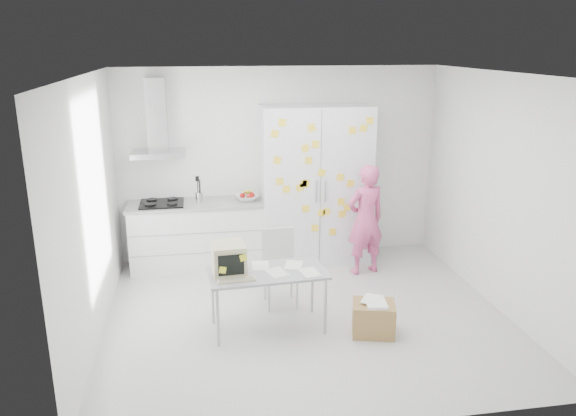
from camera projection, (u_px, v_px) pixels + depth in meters
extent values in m
cube|color=silver|center=(306.00, 316.00, 6.45)|extent=(4.50, 4.00, 0.02)
cube|color=white|center=(280.00, 164.00, 7.95)|extent=(4.50, 0.02, 2.70)
cube|color=white|center=(91.00, 212.00, 5.71)|extent=(0.02, 4.00, 2.70)
cube|color=white|center=(500.00, 193.00, 6.42)|extent=(0.02, 4.00, 2.70)
cube|color=white|center=(309.00, 74.00, 5.68)|extent=(4.50, 4.00, 0.02)
cube|color=white|center=(197.00, 236.00, 7.74)|extent=(1.80, 0.60, 0.88)
cube|color=gray|center=(197.00, 234.00, 7.41)|extent=(1.76, 0.01, 0.01)
cube|color=gray|center=(198.00, 253.00, 7.49)|extent=(1.76, 0.01, 0.01)
cube|color=#9E9E99|center=(196.00, 204.00, 7.61)|extent=(1.84, 0.63, 0.04)
cube|color=black|center=(162.00, 204.00, 7.53)|extent=(0.58, 0.50, 0.03)
cylinder|color=black|center=(150.00, 205.00, 7.39)|extent=(0.14, 0.14, 0.02)
cylinder|color=black|center=(172.00, 204.00, 7.43)|extent=(0.14, 0.14, 0.02)
cylinder|color=black|center=(152.00, 200.00, 7.61)|extent=(0.14, 0.14, 0.02)
cylinder|color=black|center=(173.00, 199.00, 7.66)|extent=(0.14, 0.14, 0.02)
cylinder|color=silver|center=(199.00, 197.00, 7.59)|extent=(0.10, 0.10, 0.14)
cylinder|color=black|center=(198.00, 190.00, 7.57)|extent=(0.01, 0.01, 0.30)
cylinder|color=black|center=(200.00, 190.00, 7.55)|extent=(0.01, 0.01, 0.30)
cylinder|color=black|center=(199.00, 190.00, 7.58)|extent=(0.01, 0.01, 0.30)
cube|color=black|center=(197.00, 179.00, 7.52)|extent=(0.05, 0.01, 0.07)
imported|color=white|center=(247.00, 198.00, 7.70)|extent=(0.31, 0.31, 0.08)
sphere|color=#B2140F|center=(243.00, 196.00, 7.71)|extent=(0.08, 0.08, 0.08)
sphere|color=#B2140F|center=(250.00, 197.00, 7.65)|extent=(0.08, 0.08, 0.08)
sphere|color=#B2140F|center=(252.00, 195.00, 7.74)|extent=(0.08, 0.08, 0.08)
cylinder|color=yellow|center=(245.00, 192.00, 7.70)|extent=(0.09, 0.17, 0.10)
cylinder|color=yellow|center=(247.00, 192.00, 7.70)|extent=(0.04, 0.17, 0.10)
cylinder|color=yellow|center=(249.00, 192.00, 7.71)|extent=(0.08, 0.17, 0.10)
cube|color=silver|center=(159.00, 154.00, 7.39)|extent=(0.70, 0.48, 0.07)
cube|color=silver|center=(157.00, 114.00, 7.36)|extent=(0.26, 0.24, 0.95)
cube|color=silver|center=(315.00, 185.00, 7.79)|extent=(1.50, 0.65, 2.20)
cube|color=slate|center=(320.00, 191.00, 7.48)|extent=(0.01, 0.01, 2.16)
cube|color=silver|center=(316.00, 192.00, 7.46)|extent=(0.02, 0.02, 0.30)
cube|color=silver|center=(325.00, 191.00, 7.48)|extent=(0.02, 0.02, 0.30)
cube|color=yellow|center=(352.00, 130.00, 7.31)|extent=(0.10, 0.00, 0.10)
cube|color=yellow|center=(363.00, 128.00, 7.33)|extent=(0.12, 0.00, 0.12)
cube|color=yellow|center=(368.00, 193.00, 7.60)|extent=(0.12, 0.00, 0.12)
cube|color=yellow|center=(303.00, 184.00, 7.41)|extent=(0.10, 0.00, 0.10)
cube|color=yellow|center=(322.00, 173.00, 7.41)|extent=(0.12, 0.00, 0.12)
cube|color=yellow|center=(347.00, 207.00, 7.61)|extent=(0.12, 0.00, 0.12)
cube|color=yellow|center=(306.00, 209.00, 7.51)|extent=(0.10, 0.00, 0.10)
cube|color=yellow|center=(312.00, 128.00, 7.21)|extent=(0.12, 0.00, 0.12)
cube|color=yellow|center=(327.00, 212.00, 7.57)|extent=(0.12, 0.00, 0.12)
cube|color=yellow|center=(350.00, 183.00, 7.52)|extent=(0.12, 0.00, 0.12)
cube|color=yellow|center=(341.00, 202.00, 7.57)|extent=(0.10, 0.00, 0.10)
cube|color=yellow|center=(305.00, 148.00, 7.28)|extent=(0.12, 0.00, 0.12)
cube|color=yellow|center=(286.00, 189.00, 7.39)|extent=(0.10, 0.00, 0.10)
cube|color=yellow|center=(280.00, 181.00, 7.34)|extent=(0.10, 0.00, 0.10)
cube|color=yellow|center=(275.00, 134.00, 7.16)|extent=(0.11, 0.00, 0.11)
cube|color=yellow|center=(315.00, 228.00, 7.61)|extent=(0.10, 0.00, 0.10)
cube|color=yellow|center=(306.00, 183.00, 7.41)|extent=(0.11, 0.00, 0.11)
cube|color=yellow|center=(358.00, 225.00, 7.71)|extent=(0.11, 0.00, 0.11)
cube|color=yellow|center=(370.00, 121.00, 7.32)|extent=(0.10, 0.00, 0.10)
cube|color=yellow|center=(309.00, 160.00, 7.33)|extent=(0.10, 0.00, 0.10)
cube|color=yellow|center=(300.00, 188.00, 7.41)|extent=(0.11, 0.00, 0.11)
cube|color=yellow|center=(333.00, 232.00, 7.67)|extent=(0.10, 0.00, 0.10)
cube|color=yellow|center=(282.00, 123.00, 7.13)|extent=(0.10, 0.00, 0.10)
cube|color=yellow|center=(277.00, 160.00, 7.26)|extent=(0.12, 0.00, 0.12)
cube|color=yellow|center=(342.00, 214.00, 7.62)|extent=(0.11, 0.00, 0.11)
cube|color=yellow|center=(316.00, 144.00, 7.28)|extent=(0.11, 0.00, 0.11)
cube|color=yellow|center=(340.00, 177.00, 7.47)|extent=(0.11, 0.00, 0.11)
cube|color=yellow|center=(321.00, 213.00, 7.57)|extent=(0.11, 0.00, 0.11)
imported|color=#D25185|center=(365.00, 220.00, 7.44)|extent=(0.62, 0.48, 1.50)
cube|color=#93969C|center=(268.00, 273.00, 5.96)|extent=(1.28, 0.70, 0.03)
cylinder|color=#A7A6AB|center=(218.00, 318.00, 5.69)|extent=(0.03, 0.03, 0.64)
cylinder|color=#A7A6AB|center=(325.00, 307.00, 5.94)|extent=(0.03, 0.03, 0.64)
cylinder|color=#A7A6AB|center=(213.00, 297.00, 6.17)|extent=(0.03, 0.03, 0.64)
cylinder|color=#A7A6AB|center=(312.00, 287.00, 6.42)|extent=(0.03, 0.03, 0.64)
cube|color=#B9B789|center=(229.00, 258.00, 5.89)|extent=(0.36, 0.38, 0.32)
cube|color=#B9B789|center=(231.00, 265.00, 5.71)|extent=(0.32, 0.04, 0.28)
cube|color=black|center=(231.00, 265.00, 5.71)|extent=(0.27, 0.02, 0.22)
cube|color=yellow|center=(223.00, 270.00, 5.69)|extent=(0.08, 0.01, 0.08)
cube|color=yellow|center=(243.00, 258.00, 5.71)|extent=(0.08, 0.01, 0.08)
cube|color=#B9B789|center=(236.00, 280.00, 5.72)|extent=(0.40, 0.16, 0.02)
cube|color=gray|center=(236.00, 278.00, 5.72)|extent=(0.36, 0.12, 0.01)
cube|color=silver|center=(277.00, 272.00, 5.93)|extent=(0.26, 0.31, 0.00)
cube|color=silver|center=(294.00, 265.00, 6.12)|extent=(0.25, 0.31, 0.00)
cube|color=silver|center=(310.00, 272.00, 5.92)|extent=(0.23, 0.29, 0.00)
cube|color=silver|center=(260.00, 265.00, 6.11)|extent=(0.21, 0.28, 0.00)
cube|color=#BDBDBA|center=(280.00, 270.00, 6.59)|extent=(0.41, 0.41, 0.04)
cube|color=#BDBDBA|center=(278.00, 246.00, 6.69)|extent=(0.39, 0.04, 0.45)
cylinder|color=#B8B8BD|center=(269.00, 295.00, 6.47)|extent=(0.03, 0.03, 0.42)
cylinder|color=#B8B8BD|center=(297.00, 293.00, 6.52)|extent=(0.03, 0.03, 0.42)
cylinder|color=#B8B8BD|center=(265.00, 284.00, 6.78)|extent=(0.03, 0.03, 0.42)
cylinder|color=#B8B8BD|center=(292.00, 282.00, 6.83)|extent=(0.03, 0.03, 0.42)
cube|color=#A37E46|center=(373.00, 318.00, 5.99)|extent=(0.52, 0.45, 0.35)
cube|color=white|center=(376.00, 303.00, 5.92)|extent=(0.25, 0.31, 0.03)
cube|color=white|center=(372.00, 299.00, 5.97)|extent=(0.30, 0.32, 0.00)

